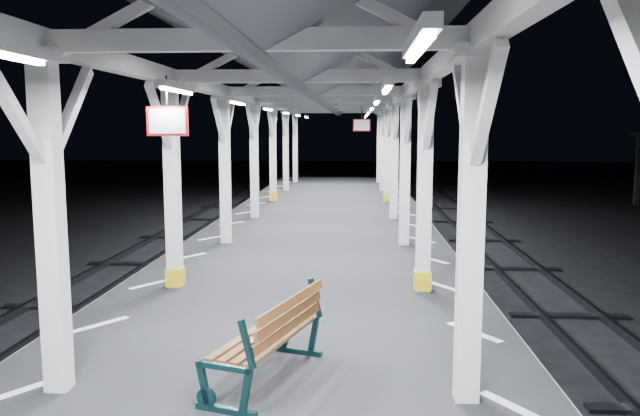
{
  "coord_description": "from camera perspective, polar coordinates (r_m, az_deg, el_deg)",
  "views": [
    {
      "loc": [
        0.94,
        -7.77,
        3.59
      ],
      "look_at": [
        0.31,
        2.98,
        2.2
      ],
      "focal_mm": 35.0,
      "sensor_mm": 36.0,
      "label": 1
    }
  ],
  "objects": [
    {
      "name": "bench_mid",
      "position": [
        6.49,
        -4.24,
        -11.54
      ],
      "size": [
        1.11,
        1.8,
        0.92
      ],
      "rotation": [
        0.0,
        0.0,
        -0.31
      ],
      "color": "black",
      "rests_on": "platform"
    },
    {
      "name": "hazard_stripes_left",
      "position": [
        8.86,
        -19.61,
        -10.04
      ],
      "size": [
        1.0,
        48.0,
        0.01
      ],
      "primitive_type": "cube",
      "color": "silver",
      "rests_on": "platform"
    },
    {
      "name": "canopy",
      "position": [
        7.86,
        -3.64,
        14.48
      ],
      "size": [
        5.4,
        49.0,
        4.65
      ],
      "color": "silver",
      "rests_on": "platform"
    },
    {
      "name": "hazard_stripes_right",
      "position": [
        8.32,
        13.91,
        -10.96
      ],
      "size": [
        1.0,
        48.0,
        0.01
      ],
      "primitive_type": "cube",
      "color": "silver",
      "rests_on": "platform"
    },
    {
      "name": "ground",
      "position": [
        8.61,
        -3.36,
        -17.3
      ],
      "size": [
        120.0,
        120.0,
        0.0
      ],
      "primitive_type": "plane",
      "color": "black",
      "rests_on": "ground"
    },
    {
      "name": "platform",
      "position": [
        8.41,
        -3.39,
        -14.2
      ],
      "size": [
        6.0,
        50.0,
        1.0
      ],
      "primitive_type": "cube",
      "color": "black",
      "rests_on": "ground"
    }
  ]
}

